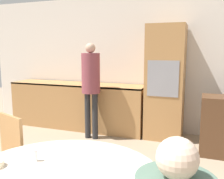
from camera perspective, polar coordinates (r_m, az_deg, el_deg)
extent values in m
cube|color=silver|center=(4.88, 7.57, 5.81)|extent=(7.08, 0.05, 2.60)
cube|color=#AD7A47|center=(5.13, -7.92, -3.62)|extent=(2.77, 0.60, 0.90)
cube|color=black|center=(5.05, -8.03, 1.23)|extent=(2.77, 0.60, 0.03)
cube|color=#AD7A47|center=(4.50, 12.07, 1.57)|extent=(0.64, 0.58, 2.00)
cube|color=gray|center=(4.20, 11.54, 2.43)|extent=(0.52, 0.01, 0.60)
cube|color=#AD7A47|center=(2.58, -21.96, -11.23)|extent=(0.37, 0.16, 0.53)
sphere|color=beige|center=(1.06, 14.67, -14.93)|extent=(0.17, 0.17, 0.17)
cylinder|color=#262628|center=(4.50, -5.59, -5.90)|extent=(0.10, 0.10, 0.83)
cylinder|color=#262628|center=(4.44, -3.90, -6.07)|extent=(0.10, 0.10, 0.83)
cylinder|color=brown|center=(4.33, -4.88, 3.73)|extent=(0.32, 0.32, 0.69)
sphere|color=tan|center=(4.31, -4.96, 9.44)|extent=(0.17, 0.17, 0.17)
cylinder|color=white|center=(1.98, -17.10, -14.35)|extent=(0.03, 0.03, 0.07)
cylinder|color=silver|center=(1.96, -17.16, -13.19)|extent=(0.03, 0.03, 0.01)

